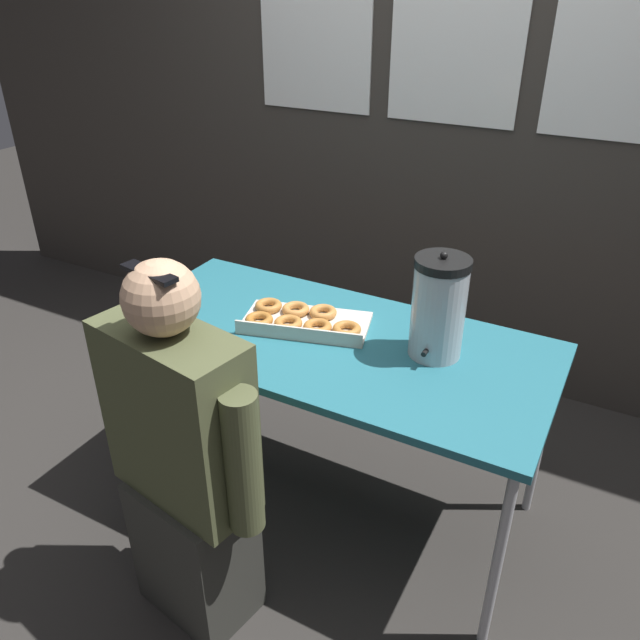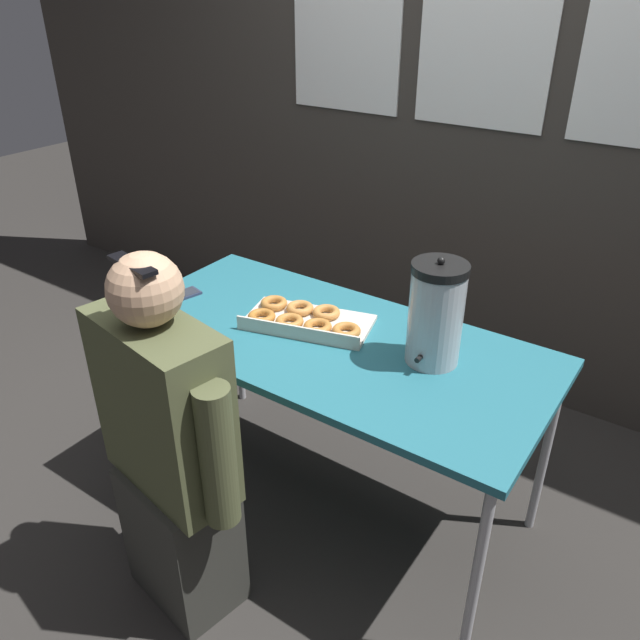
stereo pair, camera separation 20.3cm
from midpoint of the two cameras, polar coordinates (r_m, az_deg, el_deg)
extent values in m
plane|color=#2D2B28|center=(2.59, 2.96, -15.88)|extent=(12.00, 12.00, 0.00)
cube|color=#38332D|center=(2.99, 16.27, 16.01)|extent=(6.00, 0.10, 2.42)
cube|color=white|center=(3.17, 4.38, 23.97)|extent=(0.58, 0.01, 0.60)
cube|color=white|center=(2.88, 16.88, 22.42)|extent=(0.58, 0.01, 0.60)
cube|color=#236675|center=(2.14, 3.45, -2.05)|extent=(1.52, 0.72, 0.03)
cylinder|color=#ADADB2|center=(2.55, -14.61, -7.38)|extent=(0.03, 0.03, 0.71)
cylinder|color=#ADADB2|center=(1.96, 17.22, -21.69)|extent=(0.03, 0.03, 0.71)
cylinder|color=#ADADB2|center=(2.91, -5.53, -1.47)|extent=(0.03, 0.03, 0.71)
cylinder|color=#ADADB2|center=(2.41, 22.25, -11.26)|extent=(0.03, 0.03, 0.71)
cube|color=beige|center=(2.21, 1.54, -0.25)|extent=(0.49, 0.34, 0.02)
cube|color=beige|center=(2.11, 0.60, -1.07)|extent=(0.43, 0.13, 0.04)
torus|color=#B06D2B|center=(2.20, -2.75, 0.23)|extent=(0.12, 0.12, 0.03)
torus|color=#BA7836|center=(2.17, -0.14, -0.22)|extent=(0.12, 0.12, 0.03)
torus|color=#B87533|center=(2.14, 2.53, -0.67)|extent=(0.14, 0.14, 0.03)
torus|color=#B97734|center=(2.12, 5.15, -1.06)|extent=(0.13, 0.13, 0.03)
torus|color=#BB7936|center=(2.29, -1.72, 1.48)|extent=(0.12, 0.12, 0.03)
torus|color=#C48240|center=(2.26, 0.72, 1.02)|extent=(0.12, 0.12, 0.03)
torus|color=#C3813E|center=(2.23, 3.19, 0.62)|extent=(0.14, 0.14, 0.03)
cylinder|color=#B7B7BC|center=(1.99, 13.40, 0.11)|extent=(0.17, 0.17, 0.31)
cylinder|color=black|center=(1.92, 13.97, 4.55)|extent=(0.18, 0.18, 0.03)
sphere|color=black|center=(1.91, 14.06, 5.21)|extent=(0.02, 0.02, 0.02)
cylinder|color=black|center=(1.97, 12.06, -3.47)|extent=(0.02, 0.04, 0.02)
cube|color=#2D334C|center=(2.45, -10.14, 2.22)|extent=(0.10, 0.15, 0.01)
cube|color=#2D333D|center=(2.44, -10.15, 2.34)|extent=(0.09, 0.13, 0.00)
cube|color=#33332D|center=(2.15, -9.68, -18.97)|extent=(0.39, 0.30, 0.49)
cube|color=#4C5133|center=(1.80, -11.04, -7.92)|extent=(0.47, 0.28, 0.54)
sphere|color=tan|center=(1.61, -12.27, 2.65)|extent=(0.20, 0.20, 0.20)
cube|color=black|center=(1.57, -13.31, 4.88)|extent=(0.17, 0.07, 0.01)
cylinder|color=#4C5133|center=(1.66, -5.84, -12.47)|extent=(0.10, 0.10, 0.43)
cylinder|color=#4C5133|center=(2.00, -15.13, -5.33)|extent=(0.10, 0.10, 0.43)
camera|label=1|loc=(0.10, -87.26, 1.53)|focal=35.00mm
camera|label=2|loc=(0.10, 92.74, -1.53)|focal=35.00mm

